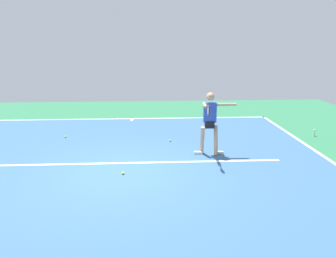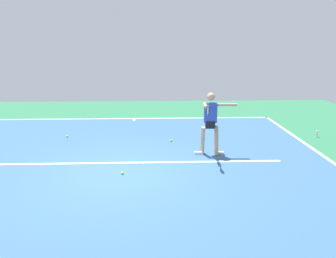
{
  "view_description": "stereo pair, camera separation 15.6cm",
  "coord_description": "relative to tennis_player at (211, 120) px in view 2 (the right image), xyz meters",
  "views": [
    {
      "loc": [
        -0.71,
        7.45,
        3.03
      ],
      "look_at": [
        -1.17,
        -0.64,
        0.9
      ],
      "focal_mm": 35.75,
      "sensor_mm": 36.0,
      "label": 1
    },
    {
      "loc": [
        -0.86,
        7.46,
        3.03
      ],
      "look_at": [
        -1.17,
        -0.64,
        0.9
      ],
      "focal_mm": 35.75,
      "sensor_mm": 36.0,
      "label": 2
    }
  ],
  "objects": [
    {
      "name": "tennis_ball_near_service_line",
      "position": [
        4.36,
        -1.88,
        -0.96
      ],
      "size": [
        0.07,
        0.07,
        0.07
      ],
      "primitive_type": "sphere",
      "color": "#C6E53D",
      "rests_on": "ground_plane"
    },
    {
      "name": "tennis_ball_by_baseline",
      "position": [
        1.0,
        -1.26,
        -0.96
      ],
      "size": [
        0.07,
        0.07,
        0.07
      ],
      "primitive_type": "sphere",
      "color": "yellow",
      "rests_on": "ground_plane"
    },
    {
      "name": "court_surface",
      "position": [
        2.34,
        1.24,
        -0.99
      ],
      "size": [
        10.95,
        11.65,
        0.0
      ],
      "primitive_type": "cube",
      "color": "#38608E",
      "rests_on": "ground_plane"
    },
    {
      "name": "court_line_centre_mark",
      "position": [
        2.34,
        -4.34,
        -0.99
      ],
      "size": [
        0.1,
        0.3,
        0.01
      ],
      "primitive_type": "cube",
      "color": "white",
      "rests_on": "ground_plane"
    },
    {
      "name": "water_bottle",
      "position": [
        -3.78,
        -1.63,
        -0.88
      ],
      "size": [
        0.07,
        0.07,
        0.22
      ],
      "primitive_type": "cylinder",
      "color": "white",
      "rests_on": "ground_plane"
    },
    {
      "name": "tennis_player",
      "position": [
        0.0,
        0.0,
        0.0
      ],
      "size": [
        1.11,
        1.19,
        1.73
      ],
      "rotation": [
        0.0,
        0.0,
        -0.04
      ],
      "color": "tan",
      "rests_on": "ground_plane"
    },
    {
      "name": "ground_plane",
      "position": [
        2.34,
        1.24,
        -0.99
      ],
      "size": [
        19.66,
        19.66,
        0.0
      ],
      "primitive_type": "plane",
      "color": "#2D754C"
    },
    {
      "name": "court_line_baseline_near",
      "position": [
        2.34,
        -4.54,
        -0.99
      ],
      "size": [
        10.95,
        0.1,
        0.01
      ],
      "primitive_type": "cube",
      "color": "white",
      "rests_on": "ground_plane"
    },
    {
      "name": "court_line_service",
      "position": [
        2.34,
        0.56,
        -0.99
      ],
      "size": [
        8.21,
        0.1,
        0.01
      ],
      "primitive_type": "cube",
      "color": "white",
      "rests_on": "ground_plane"
    },
    {
      "name": "tennis_ball_by_sideline",
      "position": [
        2.27,
        1.32,
        -0.96
      ],
      "size": [
        0.07,
        0.07,
        0.07
      ],
      "primitive_type": "sphere",
      "color": "#CCE033",
      "rests_on": "ground_plane"
    }
  ]
}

